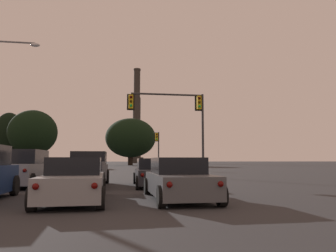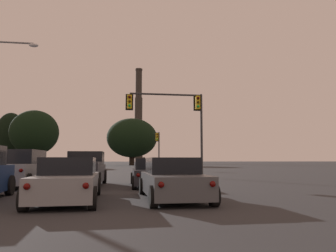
{
  "view_description": "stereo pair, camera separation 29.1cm",
  "coord_description": "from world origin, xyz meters",
  "px_view_note": "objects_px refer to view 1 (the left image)",
  "views": [
    {
      "loc": [
        1.34,
        -1.51,
        1.34
      ],
      "look_at": [
        7.38,
        36.96,
        5.4
      ],
      "focal_mm": 35.0,
      "sensor_mm": 36.0,
      "label": 1
    },
    {
      "loc": [
        1.62,
        -1.55,
        1.34
      ],
      "look_at": [
        7.38,
        36.96,
        5.4
      ],
      "focal_mm": 35.0,
      "sensor_mm": 36.0,
      "label": 2
    }
  ],
  "objects_px": {
    "sedan_right_lane_front": "(154,173)",
    "pickup_truck_center_lane_front": "(86,170)",
    "sedan_center_lane_second": "(75,181)",
    "traffic_light_far_right": "(158,145)",
    "sedan_right_lane_second": "(178,180)",
    "traffic_light_overhead_right": "(178,113)",
    "smokestack": "(137,125)",
    "suv_left_lane_front": "(23,169)"
  },
  "relations": [
    {
      "from": "suv_left_lane_front",
      "to": "pickup_truck_center_lane_front",
      "type": "height_order",
      "value": "suv_left_lane_front"
    },
    {
      "from": "smokestack",
      "to": "pickup_truck_center_lane_front",
      "type": "bearing_deg",
      "value": -94.57
    },
    {
      "from": "sedan_right_lane_second",
      "to": "traffic_light_overhead_right",
      "type": "bearing_deg",
      "value": 78.55
    },
    {
      "from": "suv_left_lane_front",
      "to": "sedan_right_lane_second",
      "type": "distance_m",
      "value": 9.28
    },
    {
      "from": "traffic_light_far_right",
      "to": "sedan_right_lane_second",
      "type": "bearing_deg",
      "value": -95.9
    },
    {
      "from": "sedan_right_lane_second",
      "to": "traffic_light_overhead_right",
      "type": "height_order",
      "value": "traffic_light_overhead_right"
    },
    {
      "from": "smokestack",
      "to": "suv_left_lane_front",
      "type": "bearing_deg",
      "value": -95.96
    },
    {
      "from": "smokestack",
      "to": "sedan_right_lane_second",
      "type": "bearing_deg",
      "value": -92.77
    },
    {
      "from": "sedan_center_lane_second",
      "to": "sedan_right_lane_front",
      "type": "xyz_separation_m",
      "value": [
        3.25,
        5.88,
        0.0
      ]
    },
    {
      "from": "suv_left_lane_front",
      "to": "traffic_light_far_right",
      "type": "bearing_deg",
      "value": 71.15
    },
    {
      "from": "sedan_center_lane_second",
      "to": "suv_left_lane_front",
      "type": "distance_m",
      "value": 7.27
    },
    {
      "from": "sedan_right_lane_second",
      "to": "pickup_truck_center_lane_front",
      "type": "bearing_deg",
      "value": 119.31
    },
    {
      "from": "sedan_center_lane_second",
      "to": "suv_left_lane_front",
      "type": "relative_size",
      "value": 0.96
    },
    {
      "from": "sedan_right_lane_front",
      "to": "pickup_truck_center_lane_front",
      "type": "bearing_deg",
      "value": 171.34
    },
    {
      "from": "sedan_center_lane_second",
      "to": "traffic_light_overhead_right",
      "type": "distance_m",
      "value": 15.34
    },
    {
      "from": "sedan_right_lane_front",
      "to": "traffic_light_overhead_right",
      "type": "xyz_separation_m",
      "value": [
        2.75,
        7.57,
        4.3
      ]
    },
    {
      "from": "sedan_center_lane_second",
      "to": "sedan_right_lane_front",
      "type": "bearing_deg",
      "value": 59.47
    },
    {
      "from": "pickup_truck_center_lane_front",
      "to": "traffic_light_far_right",
      "type": "height_order",
      "value": "traffic_light_far_right"
    },
    {
      "from": "sedan_right_lane_front",
      "to": "traffic_light_far_right",
      "type": "relative_size",
      "value": 0.91
    },
    {
      "from": "traffic_light_far_right",
      "to": "smokestack",
      "type": "distance_m",
      "value": 99.63
    },
    {
      "from": "suv_left_lane_front",
      "to": "sedan_right_lane_second",
      "type": "relative_size",
      "value": 1.05
    },
    {
      "from": "pickup_truck_center_lane_front",
      "to": "smokestack",
      "type": "distance_m",
      "value": 127.84
    },
    {
      "from": "sedan_right_lane_front",
      "to": "traffic_light_overhead_right",
      "type": "height_order",
      "value": "traffic_light_overhead_right"
    },
    {
      "from": "traffic_light_overhead_right",
      "to": "sedan_center_lane_second",
      "type": "bearing_deg",
      "value": -114.04
    },
    {
      "from": "pickup_truck_center_lane_front",
      "to": "sedan_right_lane_second",
      "type": "bearing_deg",
      "value": -58.82
    },
    {
      "from": "sedan_right_lane_front",
      "to": "suv_left_lane_front",
      "type": "relative_size",
      "value": 0.96
    },
    {
      "from": "sedan_right_lane_second",
      "to": "sedan_right_lane_front",
      "type": "bearing_deg",
      "value": 91.4
    },
    {
      "from": "pickup_truck_center_lane_front",
      "to": "traffic_light_overhead_right",
      "type": "relative_size",
      "value": 0.86
    },
    {
      "from": "sedan_right_lane_front",
      "to": "sedan_center_lane_second",
      "type": "bearing_deg",
      "value": -117.76
    },
    {
      "from": "pickup_truck_center_lane_front",
      "to": "suv_left_lane_front",
      "type": "bearing_deg",
      "value": -178.6
    },
    {
      "from": "traffic_light_far_right",
      "to": "smokestack",
      "type": "bearing_deg",
      "value": 88.31
    },
    {
      "from": "traffic_light_overhead_right",
      "to": "traffic_light_far_right",
      "type": "height_order",
      "value": "traffic_light_overhead_right"
    },
    {
      "from": "traffic_light_far_right",
      "to": "sedan_right_lane_front",
      "type": "bearing_deg",
      "value": -97.5
    },
    {
      "from": "suv_left_lane_front",
      "to": "traffic_light_overhead_right",
      "type": "bearing_deg",
      "value": 38.36
    },
    {
      "from": "sedan_right_lane_front",
      "to": "traffic_light_overhead_right",
      "type": "relative_size",
      "value": 0.73
    },
    {
      "from": "traffic_light_overhead_right",
      "to": "smokestack",
      "type": "height_order",
      "value": "smokestack"
    },
    {
      "from": "suv_left_lane_front",
      "to": "traffic_light_far_right",
      "type": "relative_size",
      "value": 0.95
    },
    {
      "from": "sedan_center_lane_second",
      "to": "traffic_light_far_right",
      "type": "relative_size",
      "value": 0.91
    },
    {
      "from": "pickup_truck_center_lane_front",
      "to": "smokestack",
      "type": "height_order",
      "value": "smokestack"
    },
    {
      "from": "pickup_truck_center_lane_front",
      "to": "traffic_light_overhead_right",
      "type": "xyz_separation_m",
      "value": [
        6.21,
        6.97,
        4.17
      ]
    },
    {
      "from": "traffic_light_far_right",
      "to": "smokestack",
      "type": "relative_size",
      "value": 0.12
    },
    {
      "from": "suv_left_lane_front",
      "to": "traffic_light_overhead_right",
      "type": "height_order",
      "value": "traffic_light_overhead_right"
    }
  ]
}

